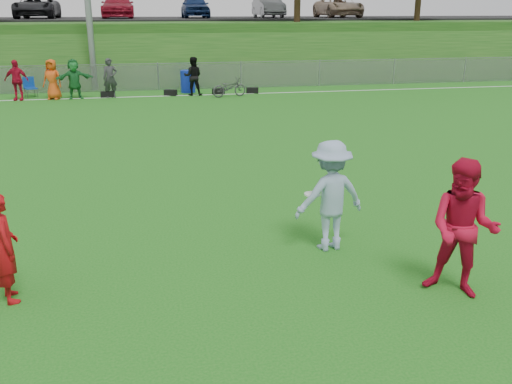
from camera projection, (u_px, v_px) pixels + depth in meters
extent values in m
plane|color=#156415|center=(206.00, 269.00, 8.63)|extent=(120.00, 120.00, 0.00)
cube|color=white|center=(160.00, 96.00, 25.42)|extent=(60.00, 0.10, 0.01)
cube|color=gray|center=(158.00, 77.00, 27.10)|extent=(58.00, 0.02, 1.20)
cube|color=gray|center=(157.00, 64.00, 26.90)|extent=(58.00, 0.04, 0.04)
cube|color=#164714|center=(152.00, 44.00, 37.09)|extent=(120.00, 18.00, 3.00)
cube|color=black|center=(150.00, 19.00, 38.48)|extent=(120.00, 12.00, 0.10)
imported|color=black|center=(37.00, 7.00, 36.01)|extent=(2.39, 5.18, 1.44)
imported|color=maroon|center=(118.00, 7.00, 36.93)|extent=(2.02, 4.96, 1.44)
imported|color=navy|center=(195.00, 7.00, 37.86)|extent=(1.70, 4.23, 1.44)
imported|color=slate|center=(268.00, 7.00, 38.79)|extent=(1.52, 4.37, 1.44)
imported|color=tan|center=(338.00, 7.00, 39.72)|extent=(2.39, 5.18, 1.44)
imported|color=#B50C27|center=(16.00, 80.00, 24.05)|extent=(1.05, 0.57, 1.69)
imported|color=#DE4D14|center=(52.00, 79.00, 24.32)|extent=(0.96, 0.78, 1.69)
imported|color=#1F7632|center=(74.00, 79.00, 24.49)|extent=(1.65, 0.86, 1.69)
imported|color=#2E2E31|center=(110.00, 78.00, 24.77)|extent=(0.67, 0.50, 1.69)
imported|color=black|center=(193.00, 76.00, 25.44)|extent=(0.91, 0.76, 1.69)
cube|color=black|center=(107.00, 94.00, 25.05)|extent=(0.56, 0.31, 0.26)
cube|color=black|center=(171.00, 93.00, 25.56)|extent=(0.62, 0.49, 0.26)
cube|color=black|center=(218.00, 91.00, 25.96)|extent=(0.56, 0.29, 0.26)
cube|color=black|center=(252.00, 90.00, 26.25)|extent=(0.58, 0.35, 0.26)
imported|color=#AD0C11|center=(4.00, 248.00, 7.51)|extent=(0.54, 0.65, 1.51)
imported|color=red|center=(463.00, 229.00, 7.60)|extent=(1.18, 1.15, 1.91)
imported|color=#8FA7C6|center=(330.00, 196.00, 9.11)|extent=(1.25, 0.84, 1.80)
cylinder|color=white|center=(312.00, 194.00, 9.12)|extent=(0.27, 0.27, 0.02)
cylinder|color=#1027B1|center=(188.00, 81.00, 26.45)|extent=(0.72, 0.72, 1.01)
cube|color=#0E3B9B|center=(31.00, 88.00, 25.01)|extent=(0.64, 0.64, 0.05)
cube|color=#0E3B9B|center=(28.00, 82.00, 25.12)|extent=(0.46, 0.24, 0.48)
imported|color=#2F2F31|center=(229.00, 87.00, 25.13)|extent=(1.66, 0.95, 0.82)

